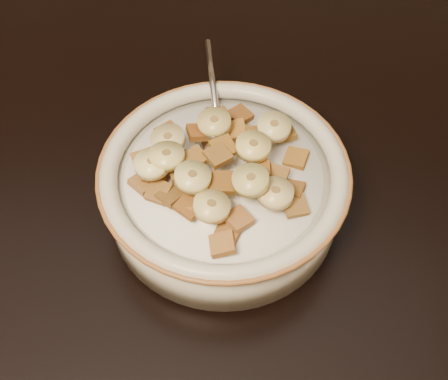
# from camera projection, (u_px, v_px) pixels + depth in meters

# --- Properties ---
(chair) EXTENTS (0.53, 0.53, 0.91)m
(chair) POSITION_uv_depth(u_px,v_px,m) (134.00, 48.00, 1.14)
(chair) COLOR black
(chair) RESTS_ON floor
(cereal_bowl) EXTENTS (0.22, 0.22, 0.05)m
(cereal_bowl) POSITION_uv_depth(u_px,v_px,m) (224.00, 192.00, 0.53)
(cereal_bowl) COLOR beige
(cereal_bowl) RESTS_ON table
(milk) EXTENTS (0.18, 0.18, 0.00)m
(milk) POSITION_uv_depth(u_px,v_px,m) (224.00, 176.00, 0.51)
(milk) COLOR white
(milk) RESTS_ON cereal_bowl
(spoon) EXTENTS (0.05, 0.06, 0.01)m
(spoon) POSITION_uv_depth(u_px,v_px,m) (220.00, 143.00, 0.52)
(spoon) COLOR #B7B8BD
(spoon) RESTS_ON cereal_bowl
(cereal_square_0) EXTENTS (0.03, 0.03, 0.01)m
(cereal_square_0) POSITION_uv_depth(u_px,v_px,m) (159.00, 192.00, 0.48)
(cereal_square_0) COLOR brown
(cereal_square_0) RESTS_ON milk
(cereal_square_1) EXTENTS (0.02, 0.02, 0.01)m
(cereal_square_1) POSITION_uv_depth(u_px,v_px,m) (224.00, 182.00, 0.47)
(cereal_square_1) COLOR brown
(cereal_square_1) RESTS_ON milk
(cereal_square_2) EXTENTS (0.03, 0.03, 0.01)m
(cereal_square_2) POSITION_uv_depth(u_px,v_px,m) (238.00, 219.00, 0.47)
(cereal_square_2) COLOR #986031
(cereal_square_2) RESTS_ON milk
(cereal_square_3) EXTENTS (0.02, 0.02, 0.01)m
(cereal_square_3) POSITION_uv_depth(u_px,v_px,m) (157.00, 175.00, 0.50)
(cereal_square_3) COLOR brown
(cereal_square_3) RESTS_ON milk
(cereal_square_4) EXTENTS (0.03, 0.03, 0.01)m
(cereal_square_4) POSITION_uv_depth(u_px,v_px,m) (240.00, 115.00, 0.54)
(cereal_square_4) COLOR brown
(cereal_square_4) RESTS_ON milk
(cereal_square_5) EXTENTS (0.03, 0.03, 0.01)m
(cereal_square_5) POSITION_uv_depth(u_px,v_px,m) (253.00, 178.00, 0.48)
(cereal_square_5) COLOR olive
(cereal_square_5) RESTS_ON milk
(cereal_square_6) EXTENTS (0.02, 0.02, 0.01)m
(cereal_square_6) POSITION_uv_depth(u_px,v_px,m) (255.00, 135.00, 0.52)
(cereal_square_6) COLOR brown
(cereal_square_6) RESTS_ON milk
(cereal_square_7) EXTENTS (0.03, 0.02, 0.01)m
(cereal_square_7) POSITION_uv_depth(u_px,v_px,m) (228.00, 232.00, 0.46)
(cereal_square_7) COLOR brown
(cereal_square_7) RESTS_ON milk
(cereal_square_8) EXTENTS (0.03, 0.02, 0.01)m
(cereal_square_8) POSITION_uv_depth(u_px,v_px,m) (182.00, 172.00, 0.49)
(cereal_square_8) COLOR brown
(cereal_square_8) RESTS_ON milk
(cereal_square_9) EXTENTS (0.03, 0.03, 0.01)m
(cereal_square_9) POSITION_uv_depth(u_px,v_px,m) (195.00, 158.00, 0.49)
(cereal_square_9) COLOR brown
(cereal_square_9) RESTS_ON milk
(cereal_square_10) EXTENTS (0.03, 0.03, 0.01)m
(cereal_square_10) POSITION_uv_depth(u_px,v_px,m) (189.00, 206.00, 0.47)
(cereal_square_10) COLOR brown
(cereal_square_10) RESTS_ON milk
(cereal_square_11) EXTENTS (0.03, 0.03, 0.01)m
(cereal_square_11) POSITION_uv_depth(u_px,v_px,m) (144.00, 160.00, 0.50)
(cereal_square_11) COLOR olive
(cereal_square_11) RESTS_ON milk
(cereal_square_12) EXTENTS (0.02, 0.02, 0.01)m
(cereal_square_12) POSITION_uv_depth(u_px,v_px,m) (258.00, 169.00, 0.49)
(cereal_square_12) COLOR #975719
(cereal_square_12) RESTS_ON milk
(cereal_square_13) EXTENTS (0.03, 0.03, 0.01)m
(cereal_square_13) POSITION_uv_depth(u_px,v_px,m) (168.00, 133.00, 0.53)
(cereal_square_13) COLOR brown
(cereal_square_13) RESTS_ON milk
(cereal_square_14) EXTENTS (0.03, 0.03, 0.01)m
(cereal_square_14) POSITION_uv_depth(u_px,v_px,m) (284.00, 133.00, 0.53)
(cereal_square_14) COLOR brown
(cereal_square_14) RESTS_ON milk
(cereal_square_15) EXTENTS (0.03, 0.02, 0.01)m
(cereal_square_15) POSITION_uv_depth(u_px,v_px,m) (235.00, 130.00, 0.52)
(cereal_square_15) COLOR #97621F
(cereal_square_15) RESTS_ON milk
(cereal_square_16) EXTENTS (0.03, 0.03, 0.01)m
(cereal_square_16) POSITION_uv_depth(u_px,v_px,m) (200.00, 206.00, 0.47)
(cereal_square_16) COLOR #96651D
(cereal_square_16) RESTS_ON milk
(cereal_square_17) EXTENTS (0.02, 0.02, 0.01)m
(cereal_square_17) POSITION_uv_depth(u_px,v_px,m) (155.00, 173.00, 0.49)
(cereal_square_17) COLOR brown
(cereal_square_17) RESTS_ON milk
(cereal_square_18) EXTENTS (0.03, 0.03, 0.01)m
(cereal_square_18) POSITION_uv_depth(u_px,v_px,m) (218.00, 156.00, 0.49)
(cereal_square_18) COLOR olive
(cereal_square_18) RESTS_ON milk
(cereal_square_19) EXTENTS (0.02, 0.03, 0.01)m
(cereal_square_19) POSITION_uv_depth(u_px,v_px,m) (276.00, 176.00, 0.49)
(cereal_square_19) COLOR olive
(cereal_square_19) RESTS_ON milk
(cereal_square_20) EXTENTS (0.03, 0.03, 0.01)m
(cereal_square_20) POSITION_uv_depth(u_px,v_px,m) (217.00, 184.00, 0.48)
(cereal_square_20) COLOR brown
(cereal_square_20) RESTS_ON milk
(cereal_square_21) EXTENTS (0.03, 0.03, 0.01)m
(cereal_square_21) POSITION_uv_depth(u_px,v_px,m) (162.00, 166.00, 0.50)
(cereal_square_21) COLOR #9A5A30
(cereal_square_21) RESTS_ON milk
(cereal_square_22) EXTENTS (0.03, 0.03, 0.01)m
(cereal_square_22) POSITION_uv_depth(u_px,v_px,m) (143.00, 183.00, 0.49)
(cereal_square_22) COLOR olive
(cereal_square_22) RESTS_ON milk
(cereal_square_23) EXTENTS (0.03, 0.03, 0.01)m
(cereal_square_23) POSITION_uv_depth(u_px,v_px,m) (171.00, 196.00, 0.48)
(cereal_square_23) COLOR brown
(cereal_square_23) RESTS_ON milk
(cereal_square_24) EXTENTS (0.03, 0.03, 0.01)m
(cereal_square_24) POSITION_uv_depth(u_px,v_px,m) (295.00, 206.00, 0.48)
(cereal_square_24) COLOR brown
(cereal_square_24) RESTS_ON milk
(cereal_square_25) EXTENTS (0.03, 0.02, 0.01)m
(cereal_square_25) POSITION_uv_depth(u_px,v_px,m) (292.00, 190.00, 0.49)
(cereal_square_25) COLOR brown
(cereal_square_25) RESTS_ON milk
(cereal_square_26) EXTENTS (0.03, 0.03, 0.01)m
(cereal_square_26) POSITION_uv_depth(u_px,v_px,m) (223.00, 148.00, 0.50)
(cereal_square_26) COLOR #99631B
(cereal_square_26) RESTS_ON milk
(cereal_square_27) EXTENTS (0.03, 0.03, 0.01)m
(cereal_square_27) POSITION_uv_depth(u_px,v_px,m) (218.00, 115.00, 0.54)
(cereal_square_27) COLOR brown
(cereal_square_27) RESTS_ON milk
(cereal_square_28) EXTENTS (0.02, 0.02, 0.01)m
(cereal_square_28) POSITION_uv_depth(u_px,v_px,m) (189.00, 160.00, 0.49)
(cereal_square_28) COLOR brown
(cereal_square_28) RESTS_ON milk
(cereal_square_29) EXTENTS (0.03, 0.03, 0.01)m
(cereal_square_29) POSITION_uv_depth(u_px,v_px,m) (199.00, 132.00, 0.52)
(cereal_square_29) COLOR brown
(cereal_square_29) RESTS_ON milk
(cereal_square_30) EXTENTS (0.02, 0.02, 0.01)m
(cereal_square_30) POSITION_uv_depth(u_px,v_px,m) (222.00, 244.00, 0.45)
(cereal_square_30) COLOR olive
(cereal_square_30) RESTS_ON milk
(cereal_square_31) EXTENTS (0.02, 0.02, 0.01)m
(cereal_square_31) POSITION_uv_depth(u_px,v_px,m) (296.00, 158.00, 0.51)
(cereal_square_31) COLOR #976021
(cereal_square_31) RESTS_ON milk
(banana_slice_0) EXTENTS (0.03, 0.03, 0.01)m
(banana_slice_0) POSITION_uv_depth(u_px,v_px,m) (214.00, 123.00, 0.51)
(banana_slice_0) COLOR #D1C475
(banana_slice_0) RESTS_ON milk
(banana_slice_1) EXTENTS (0.04, 0.04, 0.01)m
(banana_slice_1) POSITION_uv_depth(u_px,v_px,m) (168.00, 139.00, 0.50)
(banana_slice_1) COLOR beige
(banana_slice_1) RESTS_ON milk
(banana_slice_2) EXTENTS (0.04, 0.04, 0.01)m
(banana_slice_2) POSITION_uv_depth(u_px,v_px,m) (152.00, 164.00, 0.48)
(banana_slice_2) COLOR #FFEFA0
(banana_slice_2) RESTS_ON milk
(banana_slice_3) EXTENTS (0.04, 0.04, 0.01)m
(banana_slice_3) POSITION_uv_depth(u_px,v_px,m) (253.00, 146.00, 0.49)
(banana_slice_3) COLOR #DFC475
(banana_slice_3) RESTS_ON milk
(banana_slice_4) EXTENTS (0.04, 0.04, 0.01)m
(banana_slice_4) POSITION_uv_depth(u_px,v_px,m) (193.00, 177.00, 0.47)
(banana_slice_4) COLOR #FFEE98
(banana_slice_4) RESTS_ON milk
(banana_slice_5) EXTENTS (0.04, 0.04, 0.01)m
(banana_slice_5) POSITION_uv_depth(u_px,v_px,m) (251.00, 180.00, 0.46)
(banana_slice_5) COLOR #C9BD6B
(banana_slice_5) RESTS_ON milk
(banana_slice_6) EXTENTS (0.03, 0.03, 0.02)m
(banana_slice_6) POSITION_uv_depth(u_px,v_px,m) (212.00, 206.00, 0.46)
(banana_slice_6) COLOR #CEBF7F
(banana_slice_6) RESTS_ON milk
(banana_slice_7) EXTENTS (0.04, 0.04, 0.01)m
(banana_slice_7) POSITION_uv_depth(u_px,v_px,m) (274.00, 127.00, 0.51)
(banana_slice_7) COLOR #DFC07A
(banana_slice_7) RESTS_ON milk
(banana_slice_8) EXTENTS (0.04, 0.04, 0.02)m
(banana_slice_8) POSITION_uv_depth(u_px,v_px,m) (167.00, 156.00, 0.48)
(banana_slice_8) COLOR #FFF48D
(banana_slice_8) RESTS_ON milk
(banana_slice_9) EXTENTS (0.04, 0.04, 0.01)m
(banana_slice_9) POSITION_uv_depth(u_px,v_px,m) (275.00, 193.00, 0.47)
(banana_slice_9) COLOR #C9B97A
(banana_slice_9) RESTS_ON milk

